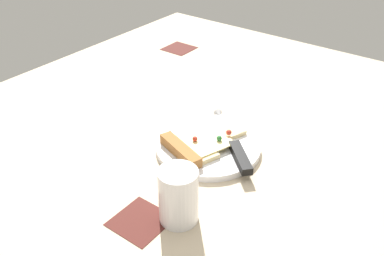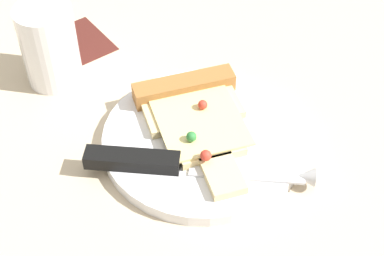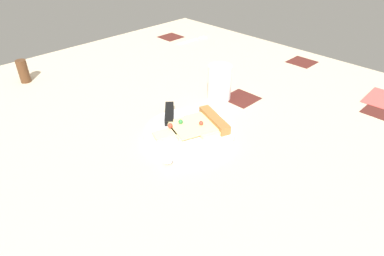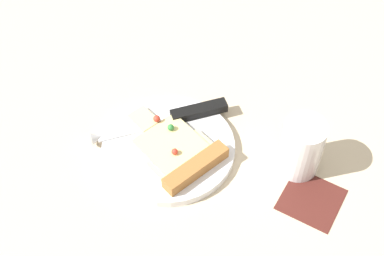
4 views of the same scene
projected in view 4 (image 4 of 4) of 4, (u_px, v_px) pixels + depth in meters
ground_plane at (204, 130)px, 96.67cm from camera, size 144.61×144.61×3.00cm
plate at (169, 148)px, 91.42cm from camera, size 22.31×22.31×1.45cm
pizza_slice at (178, 152)px, 89.02cm from camera, size 14.04×18.99×2.50cm
knife at (174, 118)px, 93.87cm from camera, size 19.18×17.69×2.45cm
drinking_glass at (301, 148)px, 85.91cm from camera, size 6.79×6.79×10.22cm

